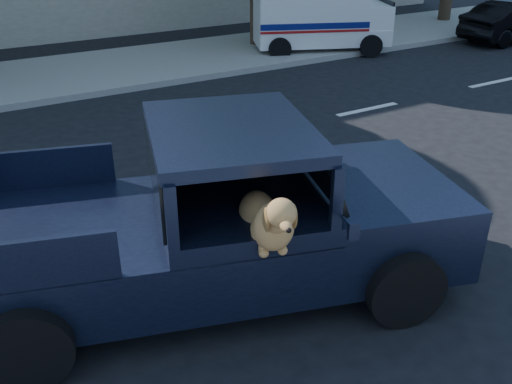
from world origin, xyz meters
The scene contains 5 objects.
ground centered at (0.00, 0.00, 0.00)m, with size 120.00×120.00×0.00m, color black.
far_sidewalk centered at (0.00, 9.20, 0.07)m, with size 60.00×4.00×0.15m, color gray.
lane_stripes centered at (2.00, 3.40, 0.01)m, with size 21.60×0.14×0.01m, color silver, non-canonical shape.
pickup_truck centered at (-1.81, -0.54, 0.65)m, with size 5.73×3.56×1.92m.
mail_truck centered at (6.26, 8.30, 0.91)m, with size 4.19×3.09×2.09m.
Camera 1 is at (-4.01, -5.34, 3.86)m, focal length 40.00 mm.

